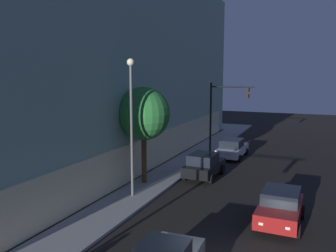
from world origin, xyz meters
name	(u,v)px	position (x,y,z in m)	size (l,w,h in m)	color
modern_building	(25,54)	(14.28, 22.49, 9.32)	(40.30, 28.23, 18.77)	#4C4C51
traffic_light_far_corner	(223,107)	(20.10, 4.91, 4.51)	(0.53, 4.06, 6.54)	black
street_lamp_sidewalk	(131,111)	(6.64, 7.01, 5.28)	(0.44, 0.44, 8.21)	#535353
sidewalk_tree	(144,114)	(9.31, 7.57, 4.83)	(3.55, 3.55, 6.49)	#53351E
car_red	(280,207)	(6.18, -1.63, 0.89)	(4.08, 2.25, 1.71)	maroon
car_black	(204,165)	(12.50, 4.32, 0.91)	(4.33, 2.32, 1.79)	black
car_white	(232,148)	(19.54, 3.86, 0.84)	(4.73, 2.25, 1.70)	silver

